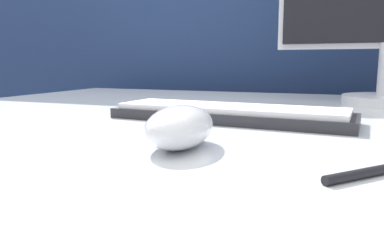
# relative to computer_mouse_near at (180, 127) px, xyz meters

# --- Properties ---
(partition_panel) EXTENTS (5.00, 0.03, 1.49)m
(partition_panel) POSITION_rel_computer_mouse_near_xyz_m (0.04, 0.93, -0.05)
(partition_panel) COLOR navy
(partition_panel) RESTS_ON ground_plane
(computer_mouse_near) EXTENTS (0.07, 0.12, 0.05)m
(computer_mouse_near) POSITION_rel_computer_mouse_near_xyz_m (0.00, 0.00, 0.00)
(computer_mouse_near) COLOR white
(computer_mouse_near) RESTS_ON desk
(keyboard) EXTENTS (0.38, 0.14, 0.02)m
(keyboard) POSITION_rel_computer_mouse_near_xyz_m (-0.00, 0.20, -0.01)
(keyboard) COLOR #28282D
(keyboard) RESTS_ON desk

